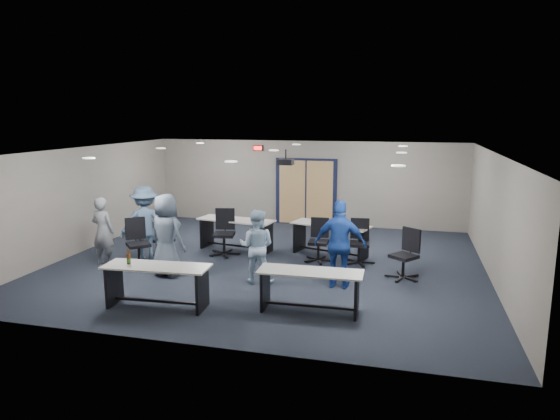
% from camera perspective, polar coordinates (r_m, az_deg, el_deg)
% --- Properties ---
extents(floor, '(10.00, 10.00, 0.00)m').
position_cam_1_polar(floor, '(12.11, -1.31, -6.04)').
color(floor, '#1C212C').
rests_on(floor, ground).
extents(back_wall, '(10.00, 0.04, 2.70)m').
position_cam_1_polar(back_wall, '(16.11, 3.02, 3.10)').
color(back_wall, gray).
rests_on(back_wall, floor).
extents(front_wall, '(10.00, 0.04, 2.70)m').
position_cam_1_polar(front_wall, '(7.68, -10.56, -5.75)').
color(front_wall, gray).
rests_on(front_wall, floor).
extents(left_wall, '(0.04, 9.00, 2.70)m').
position_cam_1_polar(left_wall, '(13.99, -21.47, 1.17)').
color(left_wall, gray).
rests_on(left_wall, floor).
extents(right_wall, '(0.04, 9.00, 2.70)m').
position_cam_1_polar(right_wall, '(11.51, 23.38, -0.92)').
color(right_wall, gray).
rests_on(right_wall, floor).
extents(ceiling, '(10.00, 9.00, 0.04)m').
position_cam_1_polar(ceiling, '(11.62, -1.37, 6.81)').
color(ceiling, silver).
rests_on(ceiling, back_wall).
extents(double_door, '(2.00, 0.07, 2.20)m').
position_cam_1_polar(double_door, '(16.12, 2.98, 2.03)').
color(double_door, black).
rests_on(double_door, back_wall).
extents(exit_sign, '(0.32, 0.07, 0.18)m').
position_cam_1_polar(exit_sign, '(16.34, -2.53, 7.09)').
color(exit_sign, black).
rests_on(exit_sign, back_wall).
extents(ceiling_projector, '(0.35, 0.32, 0.37)m').
position_cam_1_polar(ceiling_projector, '(12.05, 0.66, 5.54)').
color(ceiling_projector, black).
rests_on(ceiling_projector, ceiling).
extents(ceiling_can_lights, '(6.24, 5.74, 0.02)m').
position_cam_1_polar(ceiling_can_lights, '(11.86, -1.04, 6.75)').
color(ceiling_can_lights, silver).
rests_on(ceiling_can_lights, ceiling).
extents(table_front_left, '(2.00, 0.78, 1.09)m').
position_cam_1_polar(table_front_left, '(9.55, -13.93, -7.59)').
color(table_front_left, beige).
rests_on(table_front_left, floor).
extents(table_front_right, '(1.90, 0.68, 0.76)m').
position_cam_1_polar(table_front_right, '(9.09, 3.46, -8.42)').
color(table_front_right, beige).
rests_on(table_front_right, floor).
extents(table_back_left, '(2.11, 0.99, 0.82)m').
position_cam_1_polar(table_back_left, '(13.16, -5.04, -2.17)').
color(table_back_left, beige).
rests_on(table_back_left, floor).
extents(table_back_right, '(2.10, 1.20, 0.94)m').
position_cam_1_polar(table_back_right, '(12.65, 5.83, -2.75)').
color(table_back_right, beige).
rests_on(table_back_right, floor).
extents(chair_back_a, '(0.74, 0.74, 0.93)m').
position_cam_1_polar(chair_back_a, '(12.78, -13.16, -3.26)').
color(chair_back_a, black).
rests_on(chair_back_a, floor).
extents(chair_back_b, '(0.87, 0.87, 1.17)m').
position_cam_1_polar(chair_back_b, '(12.69, -6.43, -2.58)').
color(chair_back_b, black).
rests_on(chair_back_b, floor).
extents(chair_back_c, '(0.68, 0.68, 1.05)m').
position_cam_1_polar(chair_back_c, '(12.11, 4.42, -3.50)').
color(chair_back_c, black).
rests_on(chair_back_c, floor).
extents(chair_back_d, '(0.73, 0.73, 1.07)m').
position_cam_1_polar(chair_back_d, '(12.04, 9.06, -3.63)').
color(chair_back_d, black).
rests_on(chair_back_d, floor).
extents(chair_loose_left, '(1.00, 1.00, 1.12)m').
position_cam_1_polar(chair_loose_left, '(12.21, -15.89, -3.59)').
color(chair_loose_left, black).
rests_on(chair_loose_left, floor).
extents(chair_loose_right, '(0.97, 0.97, 1.10)m').
position_cam_1_polar(chair_loose_right, '(11.13, 13.97, -4.94)').
color(chair_loose_right, black).
rests_on(chair_loose_right, floor).
extents(person_gray, '(0.63, 0.45, 1.64)m').
position_cam_1_polar(person_gray, '(12.45, -19.58, -2.31)').
color(person_gray, gray).
rests_on(person_gray, floor).
extents(person_plaid, '(1.02, 0.81, 1.83)m').
position_cam_1_polar(person_plaid, '(11.24, -12.85, -2.83)').
color(person_plaid, slate).
rests_on(person_plaid, floor).
extents(person_lightblue, '(0.78, 0.62, 1.58)m').
position_cam_1_polar(person_lightblue, '(10.55, -2.68, -4.16)').
color(person_lightblue, '#B2D1EC').
rests_on(person_lightblue, floor).
extents(person_navy, '(1.08, 0.47, 1.83)m').
position_cam_1_polar(person_navy, '(10.27, 6.89, -3.92)').
color(person_navy, '#1C419C').
rests_on(person_navy, floor).
extents(person_back, '(1.36, 1.12, 1.83)m').
position_cam_1_polar(person_back, '(12.59, -15.14, -1.47)').
color(person_back, '#486281').
rests_on(person_back, floor).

